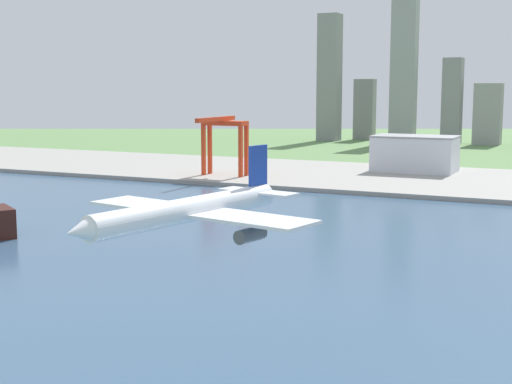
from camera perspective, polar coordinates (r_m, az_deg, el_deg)
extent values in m
plane|color=#5E864D|center=(269.20, 4.91, -3.98)|extent=(2400.00, 2400.00, 0.00)
cube|color=#385675|center=(215.49, -0.70, -7.02)|extent=(840.00, 360.00, 0.15)
cube|color=#98968F|center=(449.73, 13.39, 0.89)|extent=(840.00, 140.00, 2.50)
cylinder|color=white|center=(115.60, -5.25, -1.38)|extent=(12.00, 40.33, 3.91)
cone|color=white|center=(100.83, -13.58, -2.99)|extent=(4.51, 4.97, 3.72)
cube|color=white|center=(117.18, -4.58, -1.53)|extent=(42.32, 17.07, 0.50)
cube|color=#193899|center=(128.89, 0.16, 1.57)|extent=(1.47, 4.85, 9.39)
cube|color=white|center=(129.34, 0.16, 0.02)|extent=(15.49, 7.36, 0.36)
cylinder|color=#4C4F54|center=(109.40, -0.43, -3.35)|extent=(3.25, 5.97, 2.15)
cylinder|color=#4C4F54|center=(124.59, -8.94, -2.03)|extent=(3.25, 5.97, 2.15)
cube|color=red|center=(453.78, -4.10, 3.27)|extent=(2.20, 2.20, 30.76)
cube|color=red|center=(441.84, -1.20, 3.15)|extent=(2.20, 2.20, 30.76)
cube|color=red|center=(460.74, -3.61, 3.34)|extent=(2.20, 2.20, 30.76)
cube|color=red|center=(448.98, -0.75, 3.23)|extent=(2.20, 2.20, 30.76)
cube|color=red|center=(450.06, -2.44, 5.38)|extent=(27.98, 10.00, 2.80)
cube|color=red|center=(439.88, -3.14, 5.68)|extent=(2.60, 45.61, 2.60)
cube|color=silver|center=(482.81, 12.25, 2.87)|extent=(51.46, 31.23, 21.92)
cube|color=gray|center=(481.92, 12.29, 4.24)|extent=(52.49, 31.85, 1.20)
cube|color=gray|center=(782.52, 5.74, 8.82)|extent=(21.01, 21.43, 131.83)
cube|color=gray|center=(803.78, 8.45, 6.37)|extent=(21.34, 14.91, 64.93)
cube|color=gray|center=(767.30, 11.44, 9.70)|extent=(24.78, 17.19, 158.15)
cube|color=gray|center=(762.89, 15.01, 6.85)|extent=(18.18, 19.06, 85.24)
cube|color=gray|center=(759.59, 17.58, 5.80)|extent=(26.18, 19.49, 60.16)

